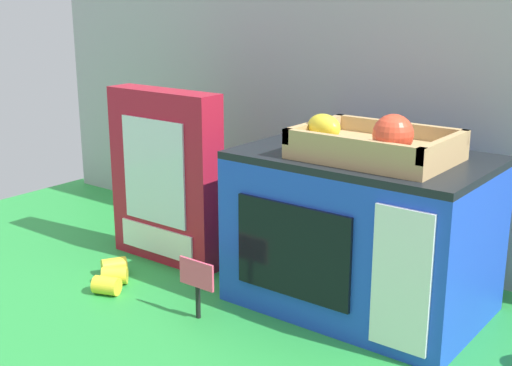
{
  "coord_description": "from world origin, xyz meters",
  "views": [
    {
      "loc": [
        0.68,
        -0.9,
        0.51
      ],
      "look_at": [
        -0.03,
        0.02,
        0.18
      ],
      "focal_mm": 47.93,
      "sensor_mm": 36.0,
      "label": 1
    }
  ],
  "objects_px": {
    "toy_microwave": "(361,231)",
    "loose_toy_banana": "(112,276)",
    "cookie_set_box": "(165,177)",
    "price_sign": "(197,280)",
    "food_groups_crate": "(374,145)"
  },
  "relations": [
    {
      "from": "toy_microwave",
      "to": "loose_toy_banana",
      "type": "xyz_separation_m",
      "value": [
        -0.4,
        -0.2,
        -0.11
      ]
    },
    {
      "from": "cookie_set_box",
      "to": "price_sign",
      "type": "bearing_deg",
      "value": -35.3
    },
    {
      "from": "food_groups_crate",
      "to": "price_sign",
      "type": "xyz_separation_m",
      "value": [
        -0.21,
        -0.18,
        -0.22
      ]
    },
    {
      "from": "toy_microwave",
      "to": "cookie_set_box",
      "type": "relative_size",
      "value": 1.19
    },
    {
      "from": "cookie_set_box",
      "to": "loose_toy_banana",
      "type": "height_order",
      "value": "cookie_set_box"
    },
    {
      "from": "price_sign",
      "to": "loose_toy_banana",
      "type": "bearing_deg",
      "value": 178.42
    },
    {
      "from": "cookie_set_box",
      "to": "loose_toy_banana",
      "type": "relative_size",
      "value": 2.87
    },
    {
      "from": "cookie_set_box",
      "to": "price_sign",
      "type": "xyz_separation_m",
      "value": [
        0.22,
        -0.16,
        -0.1
      ]
    },
    {
      "from": "toy_microwave",
      "to": "price_sign",
      "type": "relative_size",
      "value": 3.99
    },
    {
      "from": "toy_microwave",
      "to": "price_sign",
      "type": "bearing_deg",
      "value": -131.75
    },
    {
      "from": "cookie_set_box",
      "to": "food_groups_crate",
      "type": "bearing_deg",
      "value": 2.6
    },
    {
      "from": "cookie_set_box",
      "to": "loose_toy_banana",
      "type": "bearing_deg",
      "value": -87.59
    },
    {
      "from": "food_groups_crate",
      "to": "loose_toy_banana",
      "type": "relative_size",
      "value": 2.03
    },
    {
      "from": "food_groups_crate",
      "to": "toy_microwave",
      "type": "bearing_deg",
      "value": 136.89
    },
    {
      "from": "price_sign",
      "to": "loose_toy_banana",
      "type": "distance_m",
      "value": 0.22
    }
  ]
}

